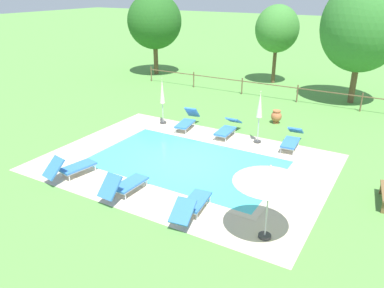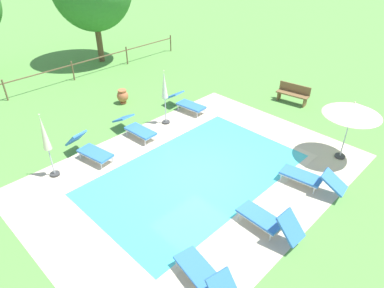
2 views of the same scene
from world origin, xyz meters
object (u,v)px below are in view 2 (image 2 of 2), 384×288
Objects in this scene: sun_lounger_north_near_steps at (90,149)px; patio_umbrella_closed_row_mid_west at (45,137)px; sun_lounger_north_mid at (310,178)px; terracotta_urn_near_fence at (123,96)px; wooden_bench_lawn_side at (293,93)px; patio_umbrella_open_by_bench at (353,109)px; patio_umbrella_closed_row_west at (165,89)px; sun_lounger_south_near_corner at (135,127)px; sun_lounger_north_far at (186,103)px; sun_lounger_south_mid at (205,276)px; sun_lounger_north_end at (268,220)px.

sun_lounger_north_near_steps is 0.86× the size of patio_umbrella_closed_row_mid_west.
sun_lounger_north_mid reaches higher than terracotta_urn_near_fence.
wooden_bench_lawn_side is (5.13, 3.67, 0.10)m from sun_lounger_north_mid.
patio_umbrella_open_by_bench reaches higher than sun_lounger_north_mid.
patio_umbrella_closed_row_west reaches higher than sun_lounger_north_near_steps.
patio_umbrella_open_by_bench is at bearing 0.38° from sun_lounger_north_mid.
patio_umbrella_open_by_bench is 4.84m from wooden_bench_lawn_side.
patio_umbrella_open_by_bench reaches higher than wooden_bench_lawn_side.
terracotta_urn_near_fence is (1.38, 2.76, 0.01)m from sun_lounger_south_near_corner.
sun_lounger_north_far is at bearing 2.79° from sun_lounger_north_near_steps.
sun_lounger_south_mid is 8.06m from patio_umbrella_closed_row_west.
patio_umbrella_closed_row_west is (-0.41, 6.42, 1.19)m from sun_lounger_north_mid.
wooden_bench_lawn_side is (5.54, -2.75, -1.09)m from patio_umbrella_closed_row_west.
sun_lounger_north_mid is 6.81m from sun_lounger_south_near_corner.
sun_lounger_south_near_corner is 7.61m from wooden_bench_lawn_side.
patio_umbrella_closed_row_mid_west is 10.97m from wooden_bench_lawn_side.
wooden_bench_lawn_side is (7.05, -2.87, 0.11)m from sun_lounger_south_near_corner.
patio_umbrella_closed_row_west is (3.63, -0.01, 1.17)m from sun_lounger_north_near_steps.
patio_umbrella_open_by_bench is at bearing -56.94° from sun_lounger_south_near_corner.
sun_lounger_south_mid is at bearing -178.98° from sun_lounger_north_mid.
patio_umbrella_open_by_bench is (7.34, 0.10, 1.56)m from sun_lounger_south_mid.
sun_lounger_north_near_steps reaches higher than sun_lounger_north_mid.
sun_lounger_south_near_corner is 1.05× the size of sun_lounger_south_mid.
sun_lounger_north_end reaches higher than sun_lounger_south_near_corner.
sun_lounger_north_near_steps is 9.17m from patio_umbrella_open_by_bench.
terracotta_urn_near_fence is (3.50, 2.86, -0.02)m from sun_lounger_north_near_steps.
wooden_bench_lawn_side reaches higher than terracotta_urn_near_fence.
patio_umbrella_closed_row_west is at bearing 153.56° from wooden_bench_lawn_side.
sun_lounger_north_near_steps is 1.79m from patio_umbrella_closed_row_mid_west.
patio_umbrella_closed_row_mid_west is 5.80m from terracotta_urn_near_fence.
sun_lounger_north_far is (1.04, 6.67, -0.00)m from sun_lounger_north_mid.
sun_lounger_north_end reaches higher than wooden_bench_lawn_side.
sun_lounger_south_mid reaches higher than sun_lounger_north_mid.
sun_lounger_south_near_corner reaches higher than terracotta_urn_near_fence.
patio_umbrella_closed_row_mid_west is at bearing -177.60° from sun_lounger_north_far.
sun_lounger_south_near_corner is (0.60, 6.65, -0.03)m from sun_lounger_north_end.
sun_lounger_north_end reaches higher than sun_lounger_north_far.
sun_lounger_north_mid is at bearing -49.58° from patio_umbrella_closed_row_mid_west.
sun_lounger_north_far is at bearing -58.82° from terracotta_urn_near_fence.
terracotta_urn_near_fence is at bearing 93.36° from sun_lounger_north_mid.
patio_umbrella_closed_row_mid_west reaches higher than terracotta_urn_near_fence.
patio_umbrella_closed_row_mid_west reaches higher than sun_lounger_north_end.
patio_umbrella_closed_row_mid_west is at bearing -149.52° from terracotta_urn_near_fence.
sun_lounger_north_near_steps is 6.59m from sun_lounger_south_mid.
sun_lounger_south_mid is (-3.09, -6.62, 0.03)m from sun_lounger_south_near_corner.
sun_lounger_north_far is at bearing 48.16° from sun_lounger_south_mid.
sun_lounger_south_mid reaches higher than sun_lounger_north_near_steps.
sun_lounger_north_far is 6.59m from patio_umbrella_closed_row_mid_west.
patio_umbrella_open_by_bench is at bearing -45.21° from sun_lounger_north_near_steps.
sun_lounger_north_end is 2.86× the size of terracotta_urn_near_fence.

